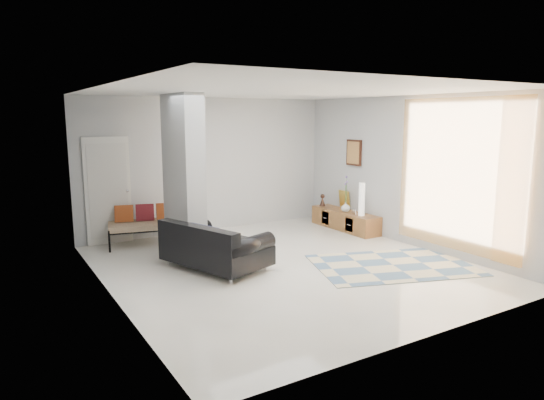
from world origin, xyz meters
TOP-DOWN VIEW (x-y plane):
  - floor at (0.00, 0.00)m, footprint 6.00×6.00m
  - ceiling at (0.00, 0.00)m, footprint 6.00×6.00m
  - wall_back at (0.00, 3.00)m, footprint 6.00×0.00m
  - wall_front at (0.00, -3.00)m, footprint 6.00×0.00m
  - wall_left at (-2.75, 0.00)m, footprint 0.00×6.00m
  - wall_right at (2.75, 0.00)m, footprint 0.00×6.00m
  - partition_column at (-1.10, 1.60)m, footprint 0.35×1.20m
  - hallway_door at (-2.10, 2.96)m, footprint 0.85×0.06m
  - curtain at (2.67, -1.15)m, footprint 0.00×2.55m
  - wall_art at (2.72, 1.53)m, footprint 0.04×0.45m
  - media_console at (2.52, 1.53)m, footprint 0.45×1.81m
  - loveseat at (-1.06, 0.48)m, footprint 1.50×1.92m
  - daybed at (-1.42, 2.48)m, footprint 1.77×1.04m
  - area_rug at (1.52, -0.90)m, footprint 2.94×2.42m
  - cylinder_lamp at (2.50, 0.99)m, footprint 0.12×0.12m
  - bronze_figurine at (2.47, 2.27)m, footprint 0.14×0.14m
  - vase at (2.47, 1.46)m, footprint 0.21×0.21m

SIDE VIEW (x-z plane):
  - floor at x=0.00m, z-range 0.00..0.00m
  - area_rug at x=1.52m, z-range 0.00..0.01m
  - media_console at x=2.52m, z-range -0.20..0.60m
  - loveseat at x=-1.06m, z-range -0.03..0.73m
  - daybed at x=-1.42m, z-range 0.04..0.80m
  - vase at x=2.47m, z-range 0.40..0.61m
  - bronze_figurine at x=2.47m, z-range 0.40..0.67m
  - cylinder_lamp at x=2.50m, z-range 0.40..1.08m
  - hallway_door at x=-2.10m, z-range 0.00..2.04m
  - partition_column at x=-1.10m, z-range 0.00..2.80m
  - wall_back at x=0.00m, z-range -1.60..4.40m
  - wall_front at x=0.00m, z-range -1.60..4.40m
  - wall_left at x=-2.75m, z-range -1.60..4.40m
  - wall_right at x=2.75m, z-range -1.60..4.40m
  - curtain at x=2.67m, z-range 0.17..2.72m
  - wall_art at x=2.72m, z-range 1.38..1.92m
  - ceiling at x=0.00m, z-range 2.80..2.80m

